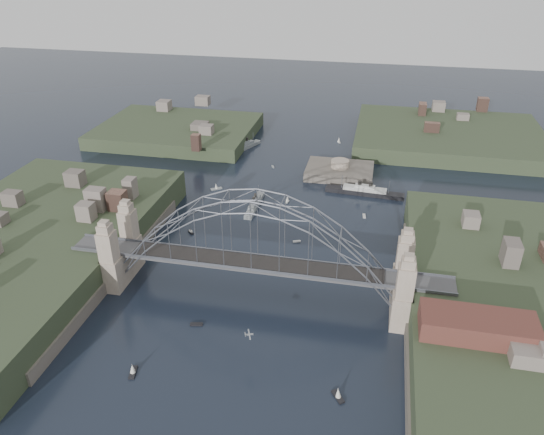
{
  "coord_description": "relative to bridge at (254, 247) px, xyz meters",
  "views": [
    {
      "loc": [
        23.44,
        -91.89,
        70.62
      ],
      "look_at": [
        0.0,
        18.0,
        10.0
      ],
      "focal_mm": 34.48,
      "sensor_mm": 36.0,
      "label": 1
    }
  ],
  "objects": [
    {
      "name": "headland_nw",
      "position": [
        -55.0,
        95.0,
        -11.82
      ],
      "size": [
        60.0,
        45.0,
        9.0
      ],
      "primitive_type": "cube",
      "color": "#2D3A23",
      "rests_on": "ground"
    },
    {
      "name": "finger_pier",
      "position": [
        39.0,
        -28.0,
        -11.62
      ],
      "size": [
        4.0,
        22.0,
        1.4
      ],
      "primitive_type": "cube",
      "color": "#49494C",
      "rests_on": "ground"
    },
    {
      "name": "small_boat_k",
      "position": [
        8.72,
        101.55,
        -11.35
      ],
      "size": [
        1.47,
        1.91,
        2.38
      ],
      "color": "silver",
      "rests_on": "ground"
    },
    {
      "name": "small_boat_b",
      "position": [
        5.33,
        24.22,
        -12.17
      ],
      "size": [
        2.09,
        1.36,
        0.45
      ],
      "color": "silver",
      "rests_on": "ground"
    },
    {
      "name": "ground",
      "position": [
        0.0,
        0.0,
        -12.32
      ],
      "size": [
        500.0,
        500.0,
        0.0
      ],
      "primitive_type": "plane",
      "color": "black",
      "rests_on": "ground"
    },
    {
      "name": "small_boat_d",
      "position": [
        21.8,
        42.2,
        -12.17
      ],
      "size": [
        1.03,
        2.39,
        0.45
      ],
      "color": "silver",
      "rests_on": "ground"
    },
    {
      "name": "ocean_liner",
      "position": [
        21.05,
        56.95,
        -11.41
      ],
      "size": [
        24.28,
        5.11,
        5.91
      ],
      "color": "black",
      "rests_on": "ground"
    },
    {
      "name": "shore_west",
      "position": [
        -57.32,
        0.0,
        -10.35
      ],
      "size": [
        50.5,
        90.0,
        12.0
      ],
      "color": "#2D3A23",
      "rests_on": "ground"
    },
    {
      "name": "bridge",
      "position": [
        0.0,
        0.0,
        0.0
      ],
      "size": [
        84.0,
        13.8,
        24.6
      ],
      "color": "#49494C",
      "rests_on": "ground"
    },
    {
      "name": "wharf_shed",
      "position": [
        44.0,
        -14.0,
        -2.32
      ],
      "size": [
        20.0,
        8.0,
        4.0
      ],
      "primitive_type": "cube",
      "color": "#592D26",
      "rests_on": "shore_east"
    },
    {
      "name": "headland_ne",
      "position": [
        50.0,
        110.0,
        -11.57
      ],
      "size": [
        70.0,
        55.0,
        9.5
      ],
      "primitive_type": "cube",
      "color": "#2D3A23",
      "rests_on": "ground"
    },
    {
      "name": "small_boat_j",
      "position": [
        -16.24,
        -28.08,
        -11.61
      ],
      "size": [
        1.72,
        3.38,
        2.38
      ],
      "color": "silver",
      "rests_on": "ground"
    },
    {
      "name": "small_boat_e",
      "position": [
        -25.06,
        50.82,
        -11.67
      ],
      "size": [
        3.68,
        3.13,
        2.38
      ],
      "color": "silver",
      "rests_on": "ground"
    },
    {
      "name": "small_boat_f",
      "position": [
        -1.34,
        46.59,
        -11.32
      ],
      "size": [
        1.21,
        1.76,
        2.38
      ],
      "color": "silver",
      "rests_on": "ground"
    },
    {
      "name": "small_boat_h",
      "position": [
        -11.27,
        72.18,
        -12.17
      ],
      "size": [
        1.33,
        1.98,
        0.45
      ],
      "color": "silver",
      "rests_on": "ground"
    },
    {
      "name": "aeroplane",
      "position": [
        3.77,
        -20.46,
        -6.01
      ],
      "size": [
        1.65,
        2.83,
        0.43
      ],
      "color": "#A0A3A6"
    },
    {
      "name": "fort_island",
      "position": [
        12.0,
        70.0,
        -12.66
      ],
      "size": [
        22.0,
        16.0,
        9.4
      ],
      "color": "#574F46",
      "rests_on": "ground"
    },
    {
      "name": "small_boat_a",
      "position": [
        -23.48,
        22.94,
        -12.04
      ],
      "size": [
        2.07,
        2.08,
        1.43
      ],
      "color": "silver",
      "rests_on": "ground"
    },
    {
      "name": "naval_cruiser_far",
      "position": [
        -25.08,
        87.57,
        -11.48
      ],
      "size": [
        8.49,
        15.63,
        5.43
      ],
      "color": "gray",
      "rests_on": "ground"
    },
    {
      "name": "small_boat_c",
      "position": [
        -9.37,
        -12.84,
        -12.17
      ],
      "size": [
        2.73,
        1.36,
        0.45
      ],
      "color": "silver",
      "rests_on": "ground"
    },
    {
      "name": "shore_east",
      "position": [
        57.32,
        0.0,
        -10.35
      ],
      "size": [
        50.5,
        90.0,
        12.0
      ],
      "color": "#2D3A23",
      "rests_on": "ground"
    },
    {
      "name": "small_boat_i",
      "position": [
        29.74,
        9.96,
        -11.43
      ],
      "size": [
        2.35,
        1.52,
        2.38
      ],
      "color": "silver",
      "rests_on": "ground"
    },
    {
      "name": "naval_cruiser_near",
      "position": [
        -10.31,
        41.64,
        -11.54
      ],
      "size": [
        2.25,
        16.8,
        5.04
      ],
      "color": "gray",
      "rests_on": "ground"
    },
    {
      "name": "small_boat_g",
      "position": [
        21.09,
        -26.0,
        -11.59
      ],
      "size": [
        2.63,
        3.12,
        2.38
      ],
      "color": "silver",
      "rests_on": "ground"
    }
  ]
}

